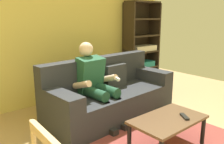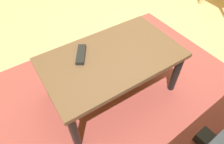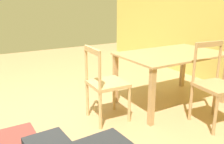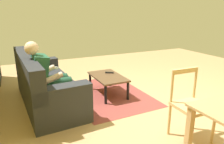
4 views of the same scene
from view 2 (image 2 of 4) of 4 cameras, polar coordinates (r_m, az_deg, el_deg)
The scene contains 4 objects.
ground_plane at distance 2.35m, azimuth 8.18°, elevation 16.04°, with size 8.66×8.66×0.00m, color tan.
coffee_table at distance 1.27m, azimuth 0.00°, elevation 3.02°, with size 0.89×0.53×0.38m.
tv_remote at distance 1.24m, azimuth -9.11°, elevation 5.17°, with size 0.05×0.17×0.02m, color black.
area_rug at distance 1.52m, azimuth 0.00°, elevation -5.69°, with size 2.00×1.40×0.01m, color brown.
Camera 2 is at (1.35, 1.48, 1.23)m, focal length 31.02 mm.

